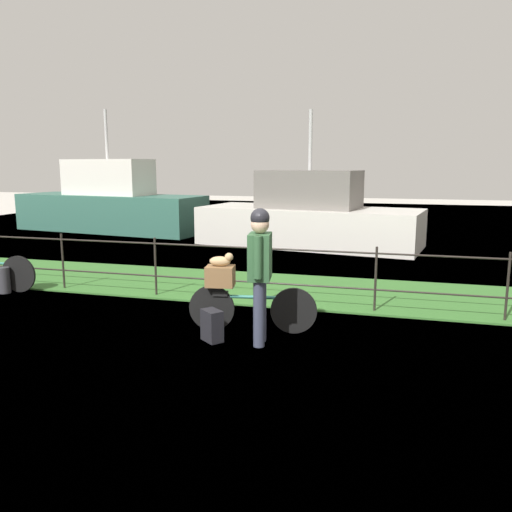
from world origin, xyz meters
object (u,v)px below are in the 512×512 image
mooring_bollard (4,280)px  moored_boat_near (309,218)px  bicycle_main (251,308)px  wooden_crate (220,276)px  backpack_on_paving (212,325)px  moored_boat_mid (110,205)px  cyclist_person (260,264)px  terrier_dog (222,260)px

mooring_bollard → moored_boat_near: 7.94m
bicycle_main → wooden_crate: size_ratio=4.60×
backpack_on_paving → moored_boat_near: bearing=130.2°
mooring_bollard → moored_boat_mid: 8.57m
bicycle_main → wooden_crate: bearing=-171.2°
cyclist_person → mooring_bollard: size_ratio=3.73×
cyclist_person → backpack_on_paving: (-0.61, -0.07, -0.80)m
bicycle_main → backpack_on_paving: (-0.37, -0.48, -0.13)m
terrier_dog → wooden_crate: bearing=-171.2°
terrier_dog → bicycle_main: bearing=8.8°
wooden_crate → cyclist_person: size_ratio=0.22×
cyclist_person → moored_boat_mid: moored_boat_mid is taller
cyclist_person → moored_boat_near: 8.05m
moored_boat_mid → bicycle_main: bearing=-50.0°
wooden_crate → moored_boat_near: size_ratio=0.06×
cyclist_person → mooring_bollard: cyclist_person is taller
backpack_on_paving → mooring_bollard: bearing=-158.1°
mooring_bollard → moored_boat_near: bearing=58.3°
wooden_crate → moored_boat_mid: 11.46m
bicycle_main → cyclist_person: cyclist_person is taller
terrier_dog → backpack_on_paving: 0.87m
moored_boat_mid → backpack_on_paving: bearing=-52.8°
backpack_on_paving → moored_boat_near: 8.10m
moored_boat_near → moored_boat_mid: (-6.98, 1.33, 0.12)m
bicycle_main → moored_boat_near: size_ratio=0.27×
bicycle_main → terrier_dog: terrier_dog is taller
wooden_crate → mooring_bollard: size_ratio=0.81×
bicycle_main → terrier_dog: 0.74m
backpack_on_paving → moored_boat_mid: size_ratio=0.06×
backpack_on_paving → moored_boat_near: moored_boat_near is taller
mooring_bollard → moored_boat_mid: size_ratio=0.07×
cyclist_person → moored_boat_near: (-0.76, 8.01, -0.25)m
cyclist_person → moored_boat_near: size_ratio=0.27×
backpack_on_paving → moored_boat_near: (-0.16, 8.08, 0.56)m
mooring_bollard → moored_boat_mid: bearing=109.2°
cyclist_person → moored_boat_mid: (-7.74, 9.35, -0.12)m
terrier_dog → moored_boat_near: bearing=91.1°
terrier_dog → mooring_bollard: terrier_dog is taller
mooring_bollard → moored_boat_near: moored_boat_near is taller
wooden_crate → moored_boat_mid: bearing=128.3°
bicycle_main → mooring_bollard: bicycle_main is taller
mooring_bollard → moored_boat_mid: moored_boat_mid is taller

